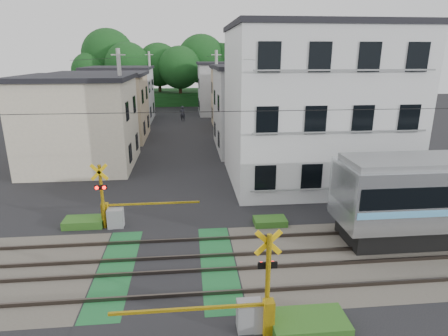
{
  "coord_description": "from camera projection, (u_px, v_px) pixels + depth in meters",
  "views": [
    {
      "loc": [
        0.9,
        -12.48,
        7.6
      ],
      "look_at": [
        2.62,
        5.0,
        2.27
      ],
      "focal_mm": 30.0,
      "sensor_mm": 36.0,
      "label": 1
    }
  ],
  "objects": [
    {
      "name": "ground",
      "position": [
        168.0,
        266.0,
        14.01
      ],
      "size": [
        120.0,
        120.0,
        0.0
      ],
      "primitive_type": "plane",
      "color": "black"
    },
    {
      "name": "track_bed",
      "position": [
        168.0,
        266.0,
        14.0
      ],
      "size": [
        120.0,
        120.0,
        0.14
      ],
      "color": "#47423A",
      "rests_on": "ground"
    },
    {
      "name": "crossing_signal_near",
      "position": [
        253.0,
        309.0,
        10.57
      ],
      "size": [
        4.74,
        0.65,
        3.09
      ],
      "color": "yellow",
      "rests_on": "ground"
    },
    {
      "name": "crossing_signal_far",
      "position": [
        113.0,
        212.0,
        17.04
      ],
      "size": [
        4.74,
        0.65,
        3.09
      ],
      "color": "yellow",
      "rests_on": "ground"
    },
    {
      "name": "apartment_block",
      "position": [
        314.0,
        106.0,
        22.49
      ],
      "size": [
        10.2,
        8.36,
        9.3
      ],
      "color": "silver",
      "rests_on": "ground"
    },
    {
      "name": "houses_row",
      "position": [
        181.0,
        100.0,
        37.78
      ],
      "size": [
        22.07,
        31.35,
        6.8
      ],
      "color": "beige",
      "rests_on": "ground"
    },
    {
      "name": "tree_hill",
      "position": [
        184.0,
        69.0,
        58.62
      ],
      "size": [
        40.0,
        12.83,
        11.56
      ],
      "color": "#154117",
      "rests_on": "ground"
    },
    {
      "name": "catenary",
      "position": [
        330.0,
        167.0,
        13.53
      ],
      "size": [
        60.0,
        5.04,
        7.0
      ],
      "color": "#2D2D33",
      "rests_on": "ground"
    },
    {
      "name": "utility_poles",
      "position": [
        166.0,
        94.0,
        34.64
      ],
      "size": [
        7.9,
        42.0,
        8.0
      ],
      "color": "#A5A5A0",
      "rests_on": "ground"
    },
    {
      "name": "pedestrian",
      "position": [
        183.0,
        113.0,
        44.46
      ],
      "size": [
        0.75,
        0.58,
        1.82
      ],
      "primitive_type": "imported",
      "rotation": [
        0.0,
        0.0,
        2.9
      ],
      "color": "#2B2C35",
      "rests_on": "ground"
    },
    {
      "name": "weed_patches",
      "position": [
        214.0,
        261.0,
        14.03
      ],
      "size": [
        10.25,
        8.8,
        0.4
      ],
      "color": "#2D5E1E",
      "rests_on": "ground"
    }
  ]
}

